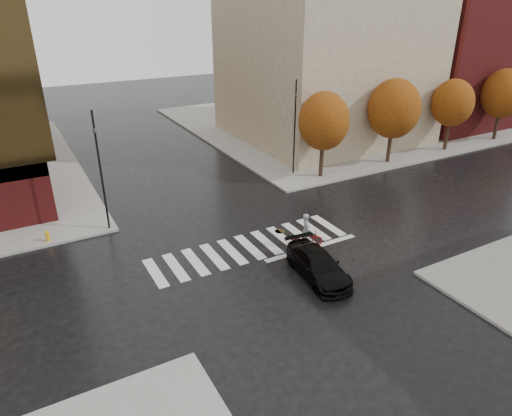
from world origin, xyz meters
The scene contains 15 objects.
ground centered at (0.00, 0.00, 0.00)m, with size 120.00×120.00×0.00m, color black.
sidewalk_ne centered at (21.00, 21.00, 0.07)m, with size 30.00×30.00×0.15m, color gray.
crosswalk centered at (0.00, 0.50, 0.01)m, with size 12.00×3.00×0.01m, color silver.
building_ne_tan centered at (17.00, 17.00, 9.15)m, with size 16.00×16.00×18.00m, color gray.
building_ne_brick centered at (33.00, 16.00, 7.15)m, with size 14.00×14.00×14.00m, color maroon.
tree_ne_a centered at (10.00, 7.40, 4.46)m, with size 3.80×3.80×6.50m.
tree_ne_b centered at (17.00, 7.40, 4.62)m, with size 4.20×4.20×6.89m.
tree_ne_c centered at (24.00, 7.40, 4.37)m, with size 3.60×3.60×6.31m.
tree_ne_d centered at (31.00, 7.40, 4.54)m, with size 4.00×4.00×6.70m.
sedan centered at (1.58, -3.78, 0.66)m, with size 1.86×4.57×1.33m, color black.
cyclist centered at (2.83, -1.00, 0.70)m, with size 1.92×1.23×2.06m.
traffic_light_nw centered at (-6.46, 6.44, 4.22)m, with size 0.20×0.18×7.16m.
traffic_light_ne centered at (8.49, 9.00, 4.26)m, with size 0.20×0.22×7.23m.
fire_hydrant centered at (-9.88, 6.50, 0.51)m, with size 0.23×0.23×0.65m.
manhole centered at (2.49, 1.26, 0.01)m, with size 0.62×0.62×0.01m, color #483619.
Camera 1 is at (-10.58, -19.31, 12.88)m, focal length 32.00 mm.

